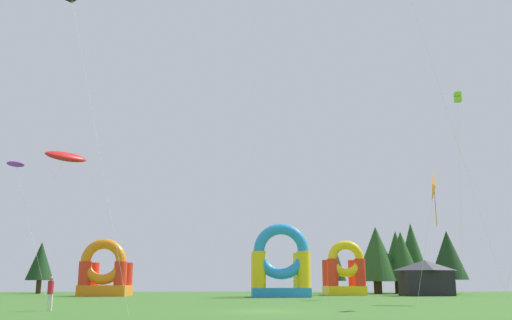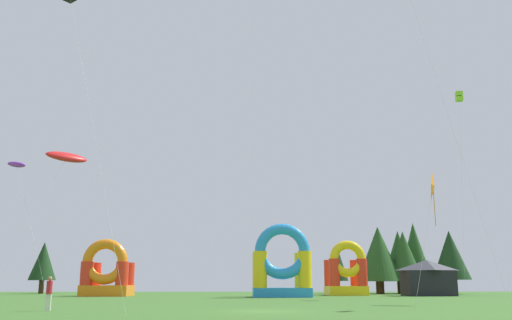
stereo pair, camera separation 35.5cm
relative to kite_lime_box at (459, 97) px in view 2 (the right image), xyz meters
name	(u,v)px [view 2 (the right image)]	position (x,y,z in m)	size (l,w,h in m)	color
ground_plane	(263,311)	(-21.21, -23.39, -20.06)	(120.00, 120.00, 0.00)	#3D6B28
kite_lime_box	(459,97)	(0.00, 0.00, 0.00)	(1.09, 4.69, 20.64)	#8CD826
kite_purple_parafoil	(17,165)	(-40.81, -8.56, -9.16)	(5.21, 2.85, 11.35)	purple
kite_orange_diamond	(435,188)	(-10.96, -21.53, -13.16)	(2.25, 1.46, 7.57)	orange
kite_red_parafoil	(67,157)	(-36.76, -8.63, -8.51)	(5.74, 5.00, 12.17)	red
person_near_camera	(49,290)	(-32.66, -22.62, -18.99)	(0.40, 0.40, 1.80)	silver
inflatable_red_slide	(282,270)	(-18.16, 4.05, -17.31)	(5.85, 4.89, 7.33)	#268CD8
inflatable_blue_arch	(107,276)	(-37.02, 8.83, -17.93)	(5.14, 4.83, 6.09)	orange
inflatable_yellow_castle	(346,276)	(-10.08, 11.88, -17.85)	(4.39, 4.97, 6.18)	yellow
festival_tent	(428,278)	(-1.48, 9.02, -18.10)	(5.21, 3.81, 3.92)	black
tree_row_2	(43,261)	(-48.76, 22.46, -15.84)	(3.57, 3.57, 6.77)	#4C331E
tree_row_3	(337,263)	(-9.39, 21.83, -16.03)	(2.98, 2.98, 6.49)	#4C331E
tree_row_4	(379,254)	(-4.10, 20.09, -14.92)	(5.86, 5.86, 8.74)	#4C331E
tree_row_5	(404,254)	(-0.77, 20.07, -14.92)	(4.32, 4.32, 8.11)	#4C331E
tree_row_6	(399,255)	(-0.73, 22.56, -15.00)	(4.41, 4.41, 8.40)	#4C331E
tree_row_7	(414,248)	(1.45, 22.53, -13.99)	(3.86, 3.86, 9.49)	#4C331E
tree_row_8	(450,255)	(4.53, 17.61, -15.20)	(4.78, 4.78, 8.01)	#4C331E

